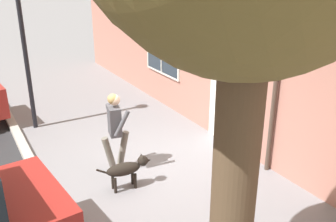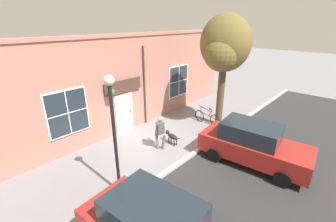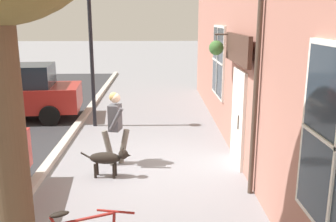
{
  "view_description": "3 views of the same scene",
  "coord_description": "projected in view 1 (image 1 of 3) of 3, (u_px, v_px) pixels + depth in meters",
  "views": [
    {
      "loc": [
        2.96,
        6.11,
        3.88
      ],
      "look_at": [
        -0.86,
        -0.48,
        0.9
      ],
      "focal_mm": 40.0,
      "sensor_mm": 36.0,
      "label": 1
    },
    {
      "loc": [
        6.96,
        -6.72,
        5.59
      ],
      "look_at": [
        -0.71,
        1.72,
        1.01
      ],
      "focal_mm": 24.0,
      "sensor_mm": 36.0,
      "label": 2
    },
    {
      "loc": [
        -0.41,
        7.71,
        3.18
      ],
      "look_at": [
        -0.66,
        -1.24,
        0.94
      ],
      "focal_mm": 40.0,
      "sensor_mm": 36.0,
      "label": 3
    }
  ],
  "objects": [
    {
      "name": "storefront_facade",
      "position": [
        241.0,
        34.0,
        7.88
      ],
      "size": [
        0.95,
        18.0,
        5.05
      ],
      "color": "#B27566",
      "rests_on": "ground_plane"
    },
    {
      "name": "dog_on_leash",
      "position": [
        127.0,
        169.0,
        6.85
      ],
      "size": [
        1.04,
        0.32,
        0.62
      ],
      "color": "black",
      "rests_on": "ground_plane"
    },
    {
      "name": "street_lamp",
      "position": [
        20.0,
        16.0,
        8.59
      ],
      "size": [
        0.32,
        0.32,
        4.18
      ],
      "color": "black",
      "rests_on": "ground_plane"
    },
    {
      "name": "ground_plane",
      "position": [
        144.0,
        167.0,
        7.72
      ],
      "size": [
        90.0,
        90.0,
        0.0
      ],
      "primitive_type": "plane",
      "color": "gray"
    },
    {
      "name": "pedestrian_walking",
      "position": [
        115.0,
        126.0,
        7.26
      ],
      "size": [
        0.63,
        0.61,
        1.63
      ],
      "color": "#6B665B",
      "rests_on": "ground_plane"
    }
  ]
}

